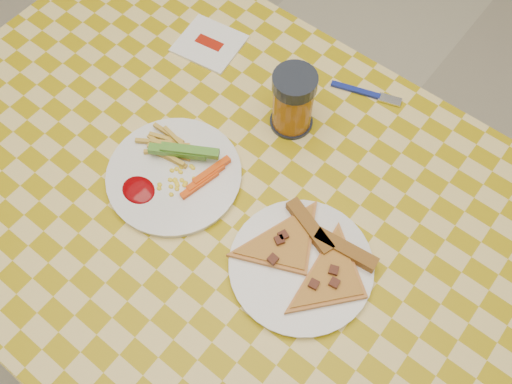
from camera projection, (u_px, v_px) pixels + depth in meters
ground at (236, 314)px, 1.70m from camera, size 8.00×8.00×0.00m
table at (225, 215)px, 1.10m from camera, size 1.28×0.88×0.76m
plate_left at (174, 176)px, 1.05m from camera, size 0.30×0.30×0.01m
plate_right at (301, 266)px, 0.96m from camera, size 0.26×0.26×0.01m
fries_veggies at (176, 163)px, 1.04m from camera, size 0.19×0.18×0.04m
pizza_slices at (309, 257)px, 0.96m from camera, size 0.28×0.25×0.02m
drink_glass at (293, 102)px, 1.05m from camera, size 0.08×0.08×0.14m
napkin at (209, 44)px, 1.20m from camera, size 0.14×0.14×0.01m
fork at (367, 93)px, 1.14m from camera, size 0.14×0.06×0.01m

